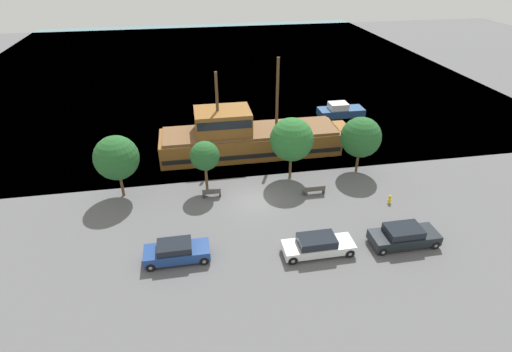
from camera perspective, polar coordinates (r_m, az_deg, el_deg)
The scene contains 14 objects.
ground_plane at distance 33.70m, azimuth -0.44°, elevation -3.55°, with size 160.00×160.00×0.00m, color #5B5B5E.
water_surface at distance 74.12m, azimuth -6.39°, elevation 15.59°, with size 80.00×80.00×0.00m, color slate.
pirate_ship at distance 40.66m, azimuth -1.35°, elevation 5.53°, with size 19.37×4.93×9.62m.
moored_boat_dockside at distance 51.54m, azimuth 11.94°, elevation 9.12°, with size 5.65×2.29×1.66m.
parked_car_curb_front at distance 28.06m, azimuth -11.29°, elevation -10.54°, with size 4.42×1.82×1.44m.
parked_car_curb_mid at distance 28.38m, azimuth 8.82°, elevation -9.74°, with size 4.97×1.82×1.42m.
parked_car_curb_rear at distance 30.66m, azimuth 20.36°, elevation -8.01°, with size 4.86×1.98×1.49m.
fire_hydrant at distance 35.03m, azimuth 18.57°, elevation -3.10°, with size 0.42×0.25×0.76m.
bench_promenade_east at distance 34.64m, azimuth 8.30°, elevation -1.99°, with size 1.91×0.45×0.85m.
bench_promenade_west at distance 34.14m, azimuth -6.36°, elevation -2.40°, with size 1.55×0.45×0.85m.
tree_row_east at distance 34.48m, azimuth -19.32°, elevation 2.47°, with size 3.67×3.67×5.50m.
tree_row_mideast at distance 33.71m, azimuth -7.33°, elevation 2.86°, with size 2.50×2.50×4.64m.
tree_row_midwest at distance 35.28m, azimuth 5.12°, elevation 5.23°, with size 3.86×3.86×5.81m.
tree_row_west at distance 37.62m, azimuth 14.75°, elevation 5.38°, with size 3.70×3.70×5.37m.
Camera 1 is at (-4.62, -27.52, 18.88)m, focal length 28.00 mm.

